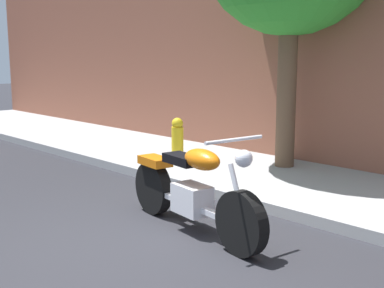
{
  "coord_description": "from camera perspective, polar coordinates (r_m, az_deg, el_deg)",
  "views": [
    {
      "loc": [
        3.88,
        -3.0,
        1.93
      ],
      "look_at": [
        0.04,
        0.69,
        0.99
      ],
      "focal_mm": 47.21,
      "sensor_mm": 36.0,
      "label": 1
    }
  ],
  "objects": [
    {
      "name": "motorcycle",
      "position": [
        5.53,
        0.02,
        -5.39
      ],
      "size": [
        2.28,
        0.75,
        1.15
      ],
      "color": "black",
      "rests_on": "ground"
    },
    {
      "name": "fire_hydrant",
      "position": [
        8.44,
        -1.65,
        -0.04
      ],
      "size": [
        0.2,
        0.2,
        0.91
      ],
      "color": "gold",
      "rests_on": "ground"
    },
    {
      "name": "ground_plane",
      "position": [
        5.28,
        -5.85,
        -11.5
      ],
      "size": [
        60.0,
        60.0,
        0.0
      ],
      "primitive_type": "plane",
      "color": "#28282D"
    },
    {
      "name": "sidewalk",
      "position": [
        7.41,
        12.96,
        -4.78
      ],
      "size": [
        24.55,
        2.47,
        0.14
      ],
      "primitive_type": "cube",
      "color": "#A0A0A0",
      "rests_on": "ground"
    }
  ]
}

